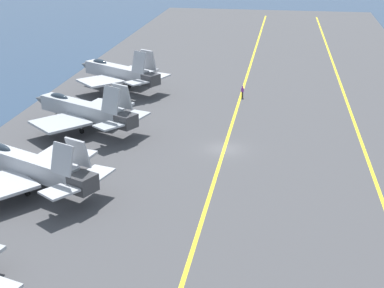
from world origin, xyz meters
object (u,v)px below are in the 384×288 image
(parked_jet_third, at_px, (83,110))
(parked_jet_fourth, at_px, (118,72))
(parked_jet_second, at_px, (29,166))
(crew_purple_vest, at_px, (242,91))

(parked_jet_third, bearing_deg, parked_jet_fourth, 2.59)
(parked_jet_second, bearing_deg, parked_jet_fourth, 2.40)
(crew_purple_vest, bearing_deg, parked_jet_fourth, 85.89)
(parked_jet_third, relative_size, crew_purple_vest, 9.47)
(parked_jet_second, xyz_separation_m, parked_jet_fourth, (34.47, 1.44, 0.32))
(parked_jet_fourth, distance_m, crew_purple_vest, 18.57)
(parked_jet_second, relative_size, crew_purple_vest, 9.40)
(parked_jet_second, distance_m, parked_jet_third, 16.78)
(parked_jet_third, xyz_separation_m, crew_purple_vest, (16.38, -17.65, -1.47))
(parked_jet_third, bearing_deg, parked_jet_second, -177.81)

